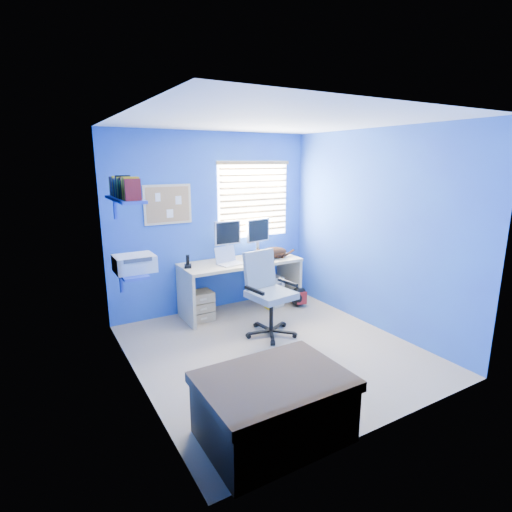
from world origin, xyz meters
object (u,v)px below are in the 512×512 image
cat (273,253)px  office_chair (269,304)px  laptop (231,256)px  tower_pc (270,289)px  desk (241,286)px

cat → office_chair: (-0.56, -0.77, -0.44)m
laptop → tower_pc: laptop is taller
desk → laptop: bearing=-155.2°
desk → office_chair: 0.86m
laptop → desk: bearing=13.1°
cat → tower_pc: 0.61m
desk → tower_pc: desk is taller
desk → laptop: 0.53m
laptop → office_chair: bearing=-91.6°
tower_pc → laptop: bearing=-176.9°
cat → laptop: bearing=-172.9°
desk → cat: 0.67m
cat → tower_pc: bearing=82.4°
desk → tower_pc: size_ratio=3.76×
cat → tower_pc: cat is taller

